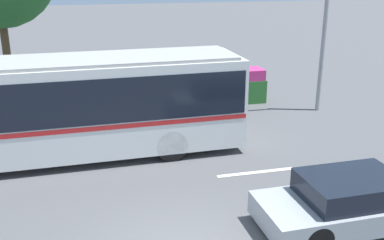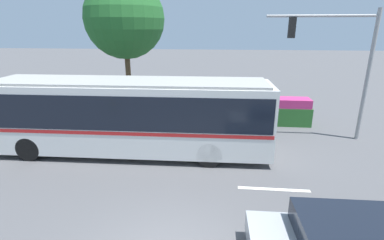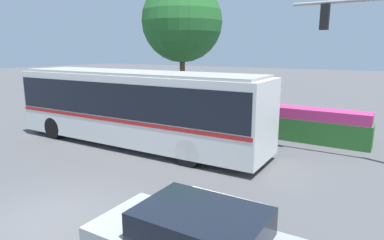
# 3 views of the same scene
# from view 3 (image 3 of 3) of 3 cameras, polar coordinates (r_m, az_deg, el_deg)

# --- Properties ---
(ground_plane) EXTENTS (140.00, 140.00, 0.00)m
(ground_plane) POSITION_cam_3_polar(r_m,az_deg,el_deg) (9.01, -23.15, -15.73)
(ground_plane) COLOR #4C4C4F
(city_bus) EXTENTS (11.79, 2.83, 3.18)m
(city_bus) POSITION_cam_3_polar(r_m,az_deg,el_deg) (14.22, -9.93, 2.79)
(city_bus) COLOR silver
(city_bus) RESTS_ON ground
(flowering_hedge) EXTENTS (6.85, 1.08, 1.50)m
(flowering_hedge) POSITION_cam_3_polar(r_m,az_deg,el_deg) (15.92, 16.63, -0.48)
(flowering_hedge) COLOR #286028
(flowering_hedge) RESTS_ON ground
(street_tree_left) EXTENTS (4.97, 4.97, 8.25)m
(street_tree_left) POSITION_cam_3_polar(r_m,az_deg,el_deg) (21.14, -1.74, 16.66)
(street_tree_left) COLOR brown
(street_tree_left) RESTS_ON ground
(lane_stripe_mid) EXTENTS (2.40, 0.16, 0.01)m
(lane_stripe_mid) POSITION_cam_3_polar(r_m,az_deg,el_deg) (9.60, 6.15, -12.97)
(lane_stripe_mid) COLOR silver
(lane_stripe_mid) RESTS_ON ground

